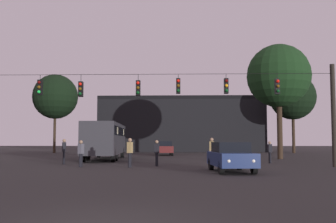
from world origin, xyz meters
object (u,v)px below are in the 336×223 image
Objects in this scene: city_bus at (106,137)px; pedestrian_crossing_center at (64,150)px; car_near_right at (231,156)px; tree_behind_building at (55,97)px; tree_left_silhouette at (279,76)px; car_far_left at (164,148)px; pedestrian_far_side at (270,151)px; pedestrian_near_bus at (212,149)px; pedestrian_crossing_left at (157,151)px; pedestrian_trailing at (130,151)px; pedestrian_crossing_right at (81,152)px; tree_right_far at (293,97)px.

pedestrian_crossing_center is (-1.59, -6.63, -0.90)m from city_bus.
car_near_right is 35.65m from tree_behind_building.
city_bus is 1.11× the size of tree_left_silhouette.
car_far_left is 14.90m from tree_left_silhouette.
pedestrian_far_side reaches higher than car_near_right.
pedestrian_crossing_left is at bearing -163.16° from pedestrian_near_bus.
car_far_left is (-4.36, 22.71, 0.00)m from car_near_right.
pedestrian_crossing_center reaches higher than car_far_left.
tree_behind_building is (-13.03, 26.62, 6.22)m from pedestrian_trailing.
tree_left_silhouette is at bearing 4.64° from city_bus.
pedestrian_crossing_left is 0.16× the size of tree_left_silhouette.
pedestrian_trailing is 10.37m from pedestrian_far_side.
city_bus reaches higher than pedestrian_far_side.
pedestrian_trailing is (3.03, -0.34, 0.09)m from pedestrian_crossing_right.
car_near_right and car_far_left have the same top height.
tree_behind_building is at bearing 135.38° from pedestrian_far_side.
pedestrian_near_bus is 5.62m from pedestrian_trailing.
car_far_left is 19.73m from pedestrian_crossing_right.
pedestrian_near_bus is 0.18× the size of tree_left_silhouette.
car_far_left is 18.89m from tree_right_far.
pedestrian_crossing_left is 0.16× the size of tree_behind_building.
pedestrian_far_side is at bearing 26.81° from pedestrian_near_bus.
pedestrian_crossing_center is (-6.15, -16.35, 0.17)m from car_far_left.
car_near_right is 2.76× the size of pedestrian_crossing_right.
pedestrian_crossing_right is at bearing -167.25° from pedestrian_crossing_left.
city_bus is at bearing 138.42° from pedestrian_near_bus.
pedestrian_near_bus is at bearing 16.84° from pedestrian_crossing_left.
pedestrian_near_bus reaches higher than car_near_right.
pedestrian_far_side is at bearing -109.82° from tree_left_silhouette.
pedestrian_trailing is at bearing -136.37° from tree_left_silhouette.
tree_behind_building is at bearing -179.02° from tree_right_far.
pedestrian_far_side is at bearing -44.62° from tree_behind_building.
pedestrian_far_side is (3.71, 7.69, 0.07)m from car_near_right.
pedestrian_crossing_right reaches higher than pedestrian_far_side.
pedestrian_near_bus reaches higher than car_far_left.
pedestrian_crossing_left is 0.91× the size of pedestrian_near_bus.
pedestrian_near_bus is 12.52m from tree_left_silhouette.
pedestrian_trailing is at bearing 150.94° from car_near_right.
pedestrian_crossing_left is at bearing -157.55° from pedestrian_far_side.
tree_left_silhouette is (11.64, 11.10, 6.23)m from pedestrian_trailing.
city_bus is 20.06m from tree_behind_building.
pedestrian_crossing_left is at bearing 42.07° from pedestrian_trailing.
pedestrian_crossing_left is at bearing -136.15° from tree_left_silhouette.
pedestrian_far_side is at bearing -109.67° from tree_right_far.
pedestrian_crossing_center is at bearing -154.66° from tree_left_silhouette.
tree_left_silhouette reaches higher than car_near_right.
tree_behind_building reaches higher than city_bus.
pedestrian_crossing_left is 30.87m from tree_right_far.
pedestrian_trailing is at bearing -153.74° from pedestrian_far_side.
tree_right_far is at bearing 70.40° from tree_left_silhouette.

